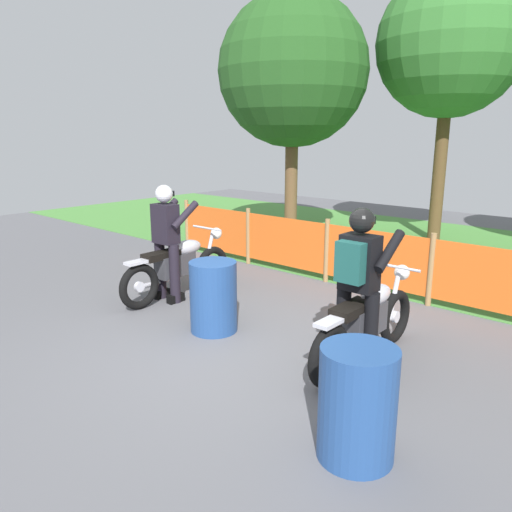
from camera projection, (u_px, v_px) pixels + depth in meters
name	position (u px, v px, depth m)	size (l,w,h in m)	color
ground	(239.00, 356.00, 5.44)	(24.00, 24.00, 0.02)	#5B5B60
grass_verge	(455.00, 254.00, 10.04)	(24.00, 6.78, 0.01)	#4C8C3D
barrier_fence	(375.00, 259.00, 7.46)	(8.82, 0.08, 1.05)	#997547
tree_leftmost	(293.00, 71.00, 10.41)	(3.19, 3.19, 5.27)	brown
tree_near_left	(451.00, 44.00, 10.30)	(3.09, 3.09, 5.78)	brown
motorcycle_lead	(366.00, 321.00, 5.18)	(0.59, 2.02, 0.96)	black
motorcycle_trailing	(179.00, 266.00, 7.31)	(0.61, 2.06, 0.97)	black
rider_lead	(358.00, 281.00, 4.90)	(0.54, 0.68, 1.69)	black
rider_trailing	(167.00, 239.00, 7.05)	(0.55, 0.56, 1.69)	black
oil_drum	(213.00, 297.00, 6.03)	(0.58, 0.58, 0.88)	navy
spare_drum	(357.00, 404.00, 3.64)	(0.58, 0.58, 0.88)	navy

